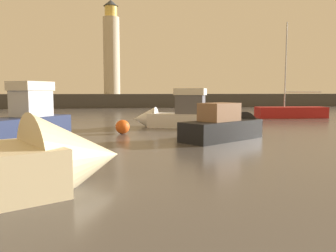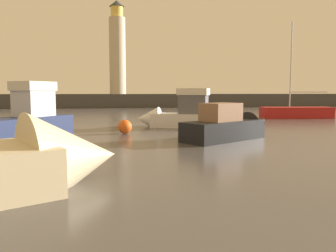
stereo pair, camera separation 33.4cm
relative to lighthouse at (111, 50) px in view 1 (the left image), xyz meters
The scene contains 8 objects.
ground_plane 30.30m from the lighthouse, 84.15° to the right, with size 220.00×220.00×0.00m, color #4C4742.
breakwater 8.79m from the lighthouse, ahead, with size 87.03×5.60×2.22m, color #423F3D.
lighthouse is the anchor object (origin of this frame).
motorboat_1 34.72m from the lighthouse, 83.53° to the right, with size 6.88×4.51×3.20m.
motorboat_3 41.36m from the lighthouse, 82.04° to the right, with size 6.27×4.83×2.30m.
motorboat_5 41.60m from the lighthouse, 98.43° to the right, with size 5.57×7.07×3.31m.
sailboat_moored 32.75m from the lighthouse, 57.39° to the right, with size 7.03×2.79×9.36m.
mooring_buoy 37.88m from the lighthouse, 90.38° to the right, with size 0.87×0.87×0.87m, color #EA5919.
Camera 1 is at (-4.28, -0.83, 2.60)m, focal length 36.88 mm.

